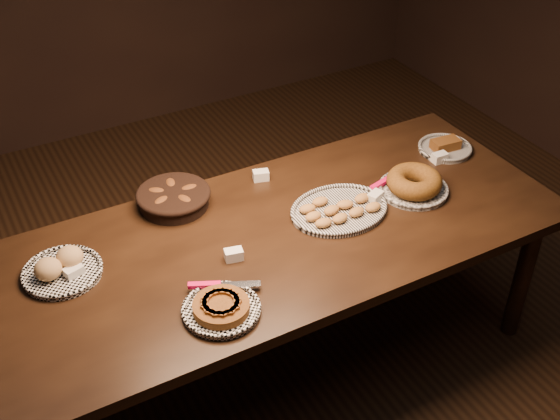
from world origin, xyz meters
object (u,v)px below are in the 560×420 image
buffet_table (278,247)px  bundt_cake_plate (414,184)px  apple_tart_plate (221,308)px  madeleine_platter (339,210)px

buffet_table → bundt_cake_plate: size_ratio=7.27×
apple_tart_plate → madeleine_platter: bearing=47.6°
madeleine_platter → bundt_cake_plate: 0.37m
apple_tart_plate → bundt_cake_plate: (1.05, 0.27, 0.02)m
apple_tart_plate → bundt_cake_plate: 1.09m
bundt_cake_plate → madeleine_platter: bearing=175.5°
apple_tart_plate → madeleine_platter: 0.74m
buffet_table → apple_tart_plate: bearing=-142.6°
buffet_table → madeleine_platter: size_ratio=5.67×
madeleine_platter → bundt_cake_plate: bearing=-5.5°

